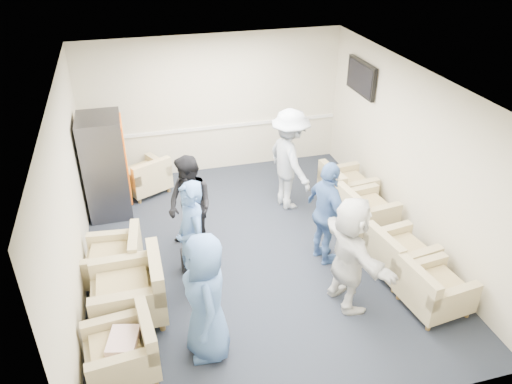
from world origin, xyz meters
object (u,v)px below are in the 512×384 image
object	(u,v)px
armchair_left_mid	(133,293)
armchair_corner	(146,178)
person_front_left	(206,298)
vending_machine	(106,166)
person_back_right	(290,160)
person_front_right	(350,254)
armchair_left_near	(126,351)
armchair_left_far	(118,259)
armchair_right_far	(345,187)
armchair_right_midnear	(397,255)
armchair_right_near	(432,291)
person_back_left	(190,206)
person_mid_right	(327,214)
armchair_right_midfar	(364,212)
person_mid_left	(192,240)

from	to	relation	value
armchair_left_mid	armchair_corner	bearing A→B (deg)	172.81
person_front_left	armchair_corner	bearing A→B (deg)	-173.09
vending_machine	person_back_right	size ratio (longest dim) A/B	0.97
person_front_right	armchair_corner	bearing A→B (deg)	25.86
armchair_left_near	armchair_corner	distance (m)	4.18
person_back_right	person_front_right	bearing A→B (deg)	168.51
armchair_left_far	armchair_right_far	size ratio (longest dim) A/B	0.96
armchair_right_midnear	person_front_right	xyz separation A→B (m)	(-0.96, -0.37, 0.50)
vending_machine	armchair_right_near	bearing A→B (deg)	-42.14
armchair_left_near	person_front_right	xyz separation A→B (m)	(2.90, 0.41, 0.51)
armchair_left_mid	armchair_right_midnear	bearing A→B (deg)	87.81
vending_machine	person_back_left	bearing A→B (deg)	-51.77
armchair_right_near	person_back_right	bearing A→B (deg)	11.25
armchair_right_near	armchair_right_midnear	distance (m)	0.79
armchair_left_far	person_mid_right	distance (m)	3.07
armchair_right_near	armchair_right_midfar	bearing A→B (deg)	-6.22
vending_machine	person_mid_right	bearing A→B (deg)	-36.57
armchair_right_far	person_front_right	xyz separation A→B (m)	(-1.04, -2.41, 0.49)
armchair_right_midfar	person_back_left	bearing A→B (deg)	80.25
armchair_right_near	person_front_left	bearing A→B (deg)	82.04
armchair_left_mid	person_front_left	distance (m)	1.27
person_mid_right	person_front_right	xyz separation A→B (m)	(-0.07, -0.95, -0.00)
armchair_right_midnear	armchair_right_far	size ratio (longest dim) A/B	1.02
armchair_right_near	person_front_left	world-z (taller)	person_front_left
person_front_left	person_back_left	world-z (taller)	person_front_left
armchair_left_near	person_mid_right	size ratio (longest dim) A/B	0.52
armchair_right_far	person_front_left	size ratio (longest dim) A/B	0.53
armchair_right_midfar	person_front_right	world-z (taller)	person_front_right
person_front_left	vending_machine	bearing A→B (deg)	-162.46
armchair_left_far	armchair_right_near	bearing A→B (deg)	71.91
vending_machine	person_mid_right	world-z (taller)	vending_machine
armchair_left_far	person_back_right	size ratio (longest dim) A/B	0.47
person_mid_left	person_mid_right	world-z (taller)	person_mid_left
armchair_left_far	armchair_right_near	size ratio (longest dim) A/B	0.99
armchair_right_midnear	armchair_left_far	bearing A→B (deg)	67.69
armchair_right_near	person_mid_right	distance (m)	1.74
armchair_left_mid	armchair_corner	xyz separation A→B (m)	(0.40, 3.23, -0.06)
armchair_corner	person_front_left	distance (m)	4.14
armchair_right_midnear	person_mid_right	bearing A→B (deg)	48.55
armchair_left_mid	vending_machine	size ratio (longest dim) A/B	0.52
armchair_left_mid	armchair_right_midfar	size ratio (longest dim) A/B	1.05
armchair_right_midnear	person_back_right	xyz separation A→B (m)	(-0.91, 2.22, 0.59)
person_front_left	person_mid_right	size ratio (longest dim) A/B	1.02
person_mid_left	person_front_left	bearing A→B (deg)	-12.93
armchair_left_mid	armchair_right_midfar	xyz separation A→B (m)	(3.77, 1.07, -0.05)
person_back_left	person_mid_right	bearing A→B (deg)	35.25
armchair_right_midfar	person_mid_left	bearing A→B (deg)	98.57
armchair_left_mid	person_mid_left	size ratio (longest dim) A/B	0.54
armchair_right_far	armchair_right_midnear	bearing A→B (deg)	171.03
armchair_left_near	vending_machine	size ratio (longest dim) A/B	0.48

